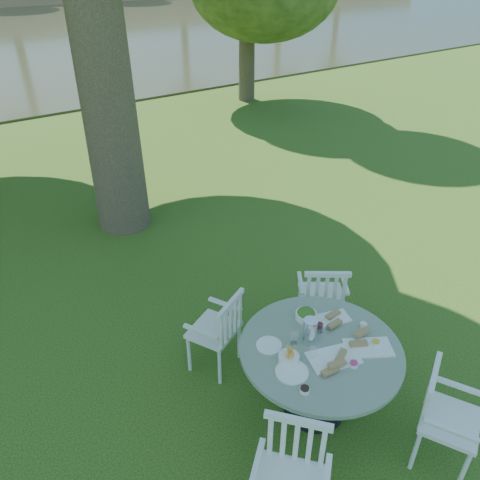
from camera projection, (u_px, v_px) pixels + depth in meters
The scene contains 7 objects.
ground at pixel (250, 308), 5.51m from camera, with size 140.00×140.00×0.00m, color #1E3C0C.
table at pixel (319, 360), 4.00m from camera, with size 1.37×1.37×0.76m.
chair_ne at pixel (323, 296), 4.87m from camera, with size 0.62×0.62×0.91m.
chair_nw at pixel (222, 328), 4.47m from camera, with size 0.59×0.58×0.89m.
chair_sw at pixel (293, 468), 3.23m from camera, with size 0.64×0.64×0.93m.
chair_se at pixel (439, 411), 3.65m from camera, with size 0.61×0.60×0.91m.
tableware at pixel (315, 339), 3.93m from camera, with size 1.06×0.87×0.24m.
Camera 1 is at (-2.49, -3.46, 3.60)m, focal length 35.00 mm.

